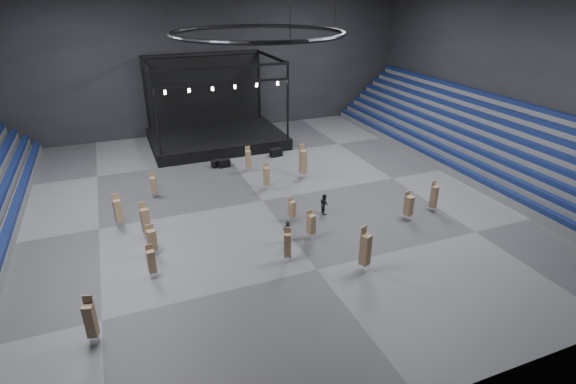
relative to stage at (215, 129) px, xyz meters
name	(u,v)px	position (x,y,z in m)	size (l,w,h in m)	color
floor	(262,201)	(0.00, -16.24, -1.45)	(50.00, 50.00, 0.00)	#4E4E51
wall_back	(200,53)	(0.00, 4.76, 7.55)	(50.00, 0.20, 18.00)	black
wall_front	(456,214)	(0.00, -37.24, 7.55)	(50.00, 0.20, 18.00)	black
wall_right	(517,69)	(25.00, -16.24, 7.55)	(0.20, 42.00, 18.00)	black
bleachers_right	(485,147)	(22.94, -16.24, 0.28)	(7.20, 40.00, 6.40)	#535456
stage	(215,129)	(0.00, 0.00, 0.00)	(14.00, 10.00, 9.20)	black
truss_ring	(258,33)	(0.00, -16.24, 11.55)	(12.30, 12.30, 5.15)	black
flight_case_left	(217,163)	(-1.65, -7.41, -1.11)	(1.02, 0.51, 0.68)	black
flight_case_mid	(224,163)	(-1.00, -7.77, -1.08)	(1.11, 0.56, 0.74)	black
flight_case_right	(276,152)	(4.69, -6.85, -1.03)	(1.26, 0.63, 0.84)	black
chair_stack_0	(434,196)	(11.71, -22.88, -0.16)	(0.57, 0.57, 2.54)	silver
chair_stack_1	(152,239)	(-9.19, -21.22, -0.29)	(0.60, 0.60, 2.16)	silver
chair_stack_2	(118,210)	(-11.00, -16.44, -0.12)	(0.62, 0.62, 2.55)	silver
chair_stack_3	(266,176)	(1.11, -14.12, -0.21)	(0.56, 0.56, 2.37)	silver
chair_stack_4	(248,159)	(0.89, -9.62, -0.20)	(0.53, 0.53, 2.42)	silver
chair_stack_5	(90,320)	(-12.83, -28.22, -0.10)	(0.60, 0.60, 2.66)	silver
chair_stack_6	(287,244)	(-1.33, -25.13, -0.24)	(0.56, 0.56, 2.36)	silver
chair_stack_7	(365,249)	(2.68, -27.81, 0.07)	(0.72, 0.72, 2.99)	silver
chair_stack_8	(151,261)	(-9.50, -23.73, -0.32)	(0.50, 0.50, 2.17)	silver
chair_stack_9	(153,184)	(-8.05, -12.13, -0.35)	(0.56, 0.56, 2.05)	silver
chair_stack_10	(292,209)	(0.95, -20.32, -0.44)	(0.57, 0.57, 1.90)	silver
chair_stack_11	(409,205)	(9.06, -23.34, -0.22)	(0.65, 0.65, 2.29)	silver
chair_stack_12	(303,161)	(4.99, -13.04, 0.15)	(0.70, 0.70, 3.17)	silver
chair_stack_13	(145,220)	(-9.33, -18.83, -0.07)	(0.62, 0.62, 2.68)	silver
chair_stack_14	(311,224)	(1.23, -23.09, -0.32)	(0.61, 0.61, 2.12)	silver
man_center	(287,231)	(-0.49, -22.97, -0.63)	(0.60, 0.39, 1.64)	black
crew_member	(324,204)	(3.72, -20.08, -0.65)	(0.78, 0.60, 1.60)	black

